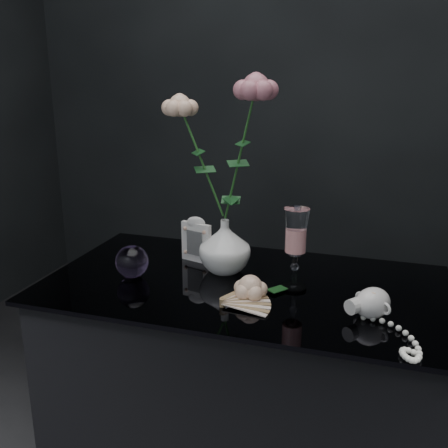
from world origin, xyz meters
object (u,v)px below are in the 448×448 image
(loose_rose, at_px, (250,287))
(pearl_jar, at_px, (373,302))
(picture_frame, at_px, (196,239))
(paperweight, at_px, (132,262))
(vase, at_px, (225,246))
(wine_glass, at_px, (295,250))

(loose_rose, relative_size, pearl_jar, 0.72)
(picture_frame, bearing_deg, paperweight, -110.47)
(vase, xyz_separation_m, pearl_jar, (0.40, -0.16, -0.04))
(vase, relative_size, wine_glass, 0.70)
(picture_frame, distance_m, loose_rose, 0.31)
(vase, distance_m, picture_frame, 0.12)
(vase, relative_size, loose_rose, 0.81)
(vase, height_order, paperweight, vase)
(wine_glass, xyz_separation_m, picture_frame, (-0.31, 0.11, -0.04))
(paperweight, height_order, pearl_jar, paperweight)
(vase, bearing_deg, wine_glass, -16.43)
(pearl_jar, bearing_deg, loose_rose, -143.71)
(pearl_jar, bearing_deg, wine_glass, -170.02)
(vase, bearing_deg, picture_frame, 153.52)
(vase, height_order, pearl_jar, vase)
(loose_rose, distance_m, pearl_jar, 0.29)
(wine_glass, distance_m, picture_frame, 0.33)
(picture_frame, height_order, paperweight, picture_frame)
(wine_glass, bearing_deg, vase, 163.57)
(wine_glass, bearing_deg, loose_rose, -132.99)
(paperweight, bearing_deg, wine_glass, 7.26)
(paperweight, bearing_deg, pearl_jar, -4.32)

